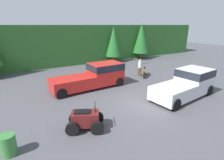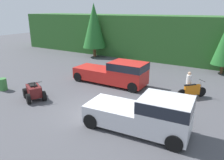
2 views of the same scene
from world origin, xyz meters
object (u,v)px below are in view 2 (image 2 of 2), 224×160
(dirt_bike, at_px, (192,91))
(steel_barrel, at_px, (3,84))
(quad_atv, at_px, (34,92))
(rider_person, at_px, (189,83))
(pickup_truck_second, at_px, (147,113))
(pickup_truck_red, at_px, (116,72))

(dirt_bike, distance_m, steel_barrel, 13.40)
(quad_atv, height_order, rider_person, rider_person)
(dirt_bike, bearing_deg, steel_barrel, 158.18)
(rider_person, height_order, steel_barrel, rider_person)
(quad_atv, relative_size, steel_barrel, 2.43)
(pickup_truck_second, bearing_deg, pickup_truck_red, 127.58)
(pickup_truck_red, xyz_separation_m, pickup_truck_second, (4.76, -5.23, -0.00))
(quad_atv, bearing_deg, dirt_bike, 60.54)
(pickup_truck_red, relative_size, steel_barrel, 6.78)
(steel_barrel, bearing_deg, quad_atv, 1.34)
(pickup_truck_second, height_order, dirt_bike, pickup_truck_second)
(rider_person, relative_size, steel_barrel, 1.92)
(quad_atv, distance_m, steel_barrel, 3.31)
(quad_atv, relative_size, rider_person, 1.27)
(dirt_bike, xyz_separation_m, rider_person, (-0.33, 0.30, 0.43))
(pickup_truck_red, height_order, rider_person, pickup_truck_red)
(pickup_truck_second, relative_size, quad_atv, 2.45)
(dirt_bike, bearing_deg, quad_atv, 165.55)
(pickup_truck_red, distance_m, steel_barrel, 8.44)
(pickup_truck_second, height_order, quad_atv, pickup_truck_second)
(pickup_truck_second, xyz_separation_m, quad_atv, (-7.91, -0.09, -0.49))
(pickup_truck_red, relative_size, quad_atv, 2.79)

